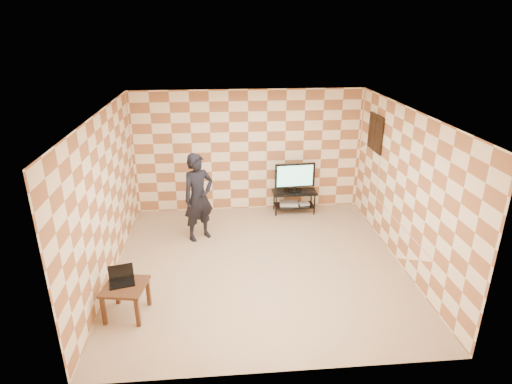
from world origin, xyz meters
TOP-DOWN VIEW (x-y plane):
  - floor at (0.00, 0.00)m, footprint 5.00×5.00m
  - wall_back at (0.00, 2.50)m, footprint 5.00×0.02m
  - wall_front at (0.00, -2.50)m, footprint 5.00×0.02m
  - wall_left at (-2.50, 0.00)m, footprint 0.02×5.00m
  - wall_right at (2.50, 0.00)m, footprint 0.02×5.00m
  - ceiling at (0.00, 0.00)m, footprint 5.00×5.00m
  - wall_art at (2.47, 1.55)m, footprint 0.04×0.72m
  - tv_stand at (1.00, 2.18)m, footprint 0.97×0.44m
  - tv at (1.00, 2.18)m, footprint 0.89×0.19m
  - dvd_player at (0.88, 2.20)m, footprint 0.43×0.32m
  - game_console at (1.22, 2.17)m, footprint 0.24×0.19m
  - side_table at (-2.05, -1.20)m, footprint 0.67×0.67m
  - laptop at (-2.10, -1.10)m, footprint 0.41×0.35m
  - person at (-1.06, 1.13)m, footprint 0.76×0.69m

SIDE VIEW (x-z plane):
  - floor at x=0.00m, z-range 0.00..0.00m
  - game_console at x=1.22m, z-range 0.17..0.22m
  - dvd_player at x=0.88m, z-range 0.17..0.24m
  - tv_stand at x=1.00m, z-range 0.12..0.62m
  - side_table at x=-2.05m, z-range 0.16..0.66m
  - laptop at x=-2.10m, z-range 0.43..0.67m
  - tv at x=1.00m, z-range 0.54..1.18m
  - person at x=-1.06m, z-range 0.00..1.74m
  - wall_back at x=0.00m, z-range 0.00..2.70m
  - wall_front at x=0.00m, z-range 0.00..2.70m
  - wall_left at x=-2.50m, z-range 0.00..2.70m
  - wall_right at x=2.50m, z-range 0.00..2.70m
  - wall_art at x=2.47m, z-range 1.59..2.31m
  - ceiling at x=0.00m, z-range 2.69..2.71m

